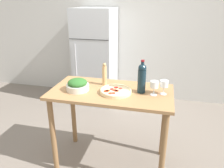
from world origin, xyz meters
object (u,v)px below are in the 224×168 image
at_px(salad_bowl, 78,85).
at_px(refrigerator, 96,57).
at_px(wine_glass_near, 154,85).
at_px(homemade_pizza, 116,91).
at_px(wine_glass_far, 164,84).
at_px(wine_bottle, 142,78).
at_px(pepper_mill, 104,74).

bearing_deg(salad_bowl, refrigerator, 101.40).
relative_size(refrigerator, salad_bowl, 7.03).
bearing_deg(wine_glass_near, homemade_pizza, -174.68).
xyz_separation_m(refrigerator, wine_glass_far, (1.19, -1.55, 0.18)).
distance_m(wine_bottle, wine_glass_far, 0.23).
relative_size(wine_glass_near, salad_bowl, 0.61).
bearing_deg(homemade_pizza, wine_glass_near, 5.32).
bearing_deg(wine_bottle, wine_glass_far, 1.45).
height_order(wine_glass_far, homemade_pizza, wine_glass_far).
bearing_deg(salad_bowl, wine_glass_near, 4.44).
xyz_separation_m(wine_glass_near, wine_glass_far, (0.09, 0.04, 0.00)).
relative_size(wine_glass_near, wine_glass_far, 1.00).
height_order(wine_glass_far, salad_bowl, wine_glass_far).
xyz_separation_m(refrigerator, pepper_mill, (0.56, -1.44, 0.20)).
distance_m(refrigerator, homemade_pizza, 1.78).
bearing_deg(pepper_mill, homemade_pizza, -48.02).
bearing_deg(wine_glass_far, homemade_pizza, -170.49).
distance_m(wine_glass_near, pepper_mill, 0.56).
height_order(wine_bottle, wine_glass_near, wine_bottle).
bearing_deg(salad_bowl, homemade_pizza, 3.60).
xyz_separation_m(wine_bottle, salad_bowl, (-0.64, -0.10, -0.10)).
bearing_deg(wine_glass_far, wine_bottle, -178.55).
distance_m(refrigerator, wine_glass_far, 1.96).
height_order(wine_bottle, wine_glass_far, wine_bottle).
xyz_separation_m(wine_bottle, pepper_mill, (-0.41, 0.11, -0.04)).
relative_size(pepper_mill, homemade_pizza, 0.79).
distance_m(wine_glass_near, wine_glass_far, 0.10).
bearing_deg(refrigerator, salad_bowl, -78.60).
xyz_separation_m(salad_bowl, homemade_pizza, (0.40, 0.02, -0.04)).
distance_m(wine_glass_far, salad_bowl, 0.87).
height_order(wine_bottle, salad_bowl, wine_bottle).
bearing_deg(homemade_pizza, pepper_mill, 131.98).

